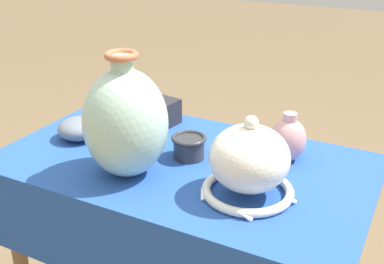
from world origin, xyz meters
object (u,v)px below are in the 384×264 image
(mosaic_tile_box, at_px, (156,113))
(jar_round_rose, at_px, (288,139))
(vase_tall_bulbous, at_px, (126,122))
(vase_dome_bell, at_px, (249,163))
(cup_wide_charcoal, at_px, (189,146))
(bowl_shallow_slate, at_px, (79,128))

(mosaic_tile_box, height_order, jar_round_rose, jar_round_rose)
(vase_tall_bulbous, relative_size, vase_dome_bell, 1.38)
(vase_dome_bell, relative_size, jar_round_rose, 1.71)
(mosaic_tile_box, distance_m, cup_wide_charcoal, 0.26)
(cup_wide_charcoal, bearing_deg, vase_tall_bulbous, -123.13)
(vase_tall_bulbous, distance_m, cup_wide_charcoal, 0.21)
(vase_dome_bell, xyz_separation_m, jar_round_rose, (0.03, 0.22, -0.02))
(jar_round_rose, distance_m, cup_wide_charcoal, 0.27)
(jar_round_rose, bearing_deg, vase_dome_bell, -97.23)
(jar_round_rose, relative_size, cup_wide_charcoal, 1.40)
(mosaic_tile_box, relative_size, jar_round_rose, 1.01)
(bowl_shallow_slate, xyz_separation_m, jar_round_rose, (0.60, 0.15, 0.03))
(vase_tall_bulbous, xyz_separation_m, bowl_shallow_slate, (-0.26, 0.11, -0.11))
(vase_tall_bulbous, distance_m, vase_dome_bell, 0.33)
(vase_tall_bulbous, bearing_deg, mosaic_tile_box, 108.51)
(vase_dome_bell, relative_size, cup_wide_charcoal, 2.40)
(vase_tall_bulbous, relative_size, jar_round_rose, 2.36)
(vase_tall_bulbous, relative_size, mosaic_tile_box, 2.33)
(vase_dome_bell, height_order, jar_round_rose, vase_dome_bell)
(vase_dome_bell, xyz_separation_m, cup_wide_charcoal, (-0.22, 0.11, -0.05))
(jar_round_rose, bearing_deg, vase_tall_bulbous, -142.24)
(vase_tall_bulbous, bearing_deg, cup_wide_charcoal, 56.87)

